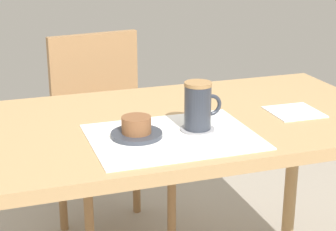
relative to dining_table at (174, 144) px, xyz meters
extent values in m
cylinder|color=tan|center=(0.61, 0.30, -0.30)|extent=(0.05, 0.05, 0.70)
cube|color=tan|center=(0.00, 0.00, 0.06)|extent=(1.32, 0.71, 0.04)
cylinder|color=#997047|center=(0.15, 0.45, -0.45)|extent=(0.04, 0.04, 0.41)
cylinder|color=#997047|center=(-0.20, 0.40, -0.45)|extent=(0.04, 0.04, 0.41)
cylinder|color=#997047|center=(0.10, 0.80, -0.45)|extent=(0.04, 0.04, 0.41)
cylinder|color=#997047|center=(-0.25, 0.75, -0.45)|extent=(0.04, 0.04, 0.41)
cube|color=#997047|center=(-0.05, 0.60, -0.23)|extent=(0.48, 0.48, 0.04)
cube|color=#997047|center=(-0.08, 0.79, 0.00)|extent=(0.39, 0.09, 0.41)
cube|color=white|center=(-0.06, -0.15, 0.08)|extent=(0.45, 0.34, 0.00)
cylinder|color=#333842|center=(-0.15, -0.12, 0.09)|extent=(0.14, 0.14, 0.01)
cylinder|color=brown|center=(-0.15, -0.12, 0.12)|extent=(0.08, 0.08, 0.04)
cylinder|color=#99999E|center=(0.02, -0.12, 0.09)|extent=(0.10, 0.10, 0.00)
cylinder|color=#2D333D|center=(0.02, -0.12, 0.15)|extent=(0.07, 0.07, 0.12)
cylinder|color=#9E7547|center=(0.02, -0.12, 0.22)|extent=(0.08, 0.08, 0.01)
torus|color=#2D333D|center=(0.06, -0.12, 0.15)|extent=(0.06, 0.01, 0.06)
cube|color=white|center=(0.37, -0.06, 0.08)|extent=(0.15, 0.15, 0.00)
camera|label=1|loc=(-0.53, -1.49, 0.63)|focal=60.00mm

